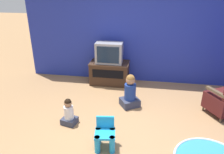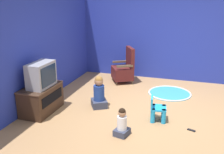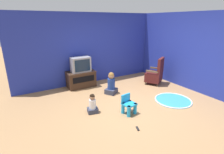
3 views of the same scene
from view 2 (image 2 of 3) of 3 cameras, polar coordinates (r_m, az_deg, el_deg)
ground_plane at (r=5.82m, az=6.86°, el=-7.05°), size 30.00×30.00×0.00m
wall_back at (r=6.10m, az=-16.00°, el=6.20°), size 5.50×0.12×2.56m
wall_right at (r=7.77m, az=12.77°, el=8.72°), size 0.12×5.46×2.56m
tv_cabinet at (r=5.77m, az=-15.13°, el=-4.56°), size 0.98×0.55×0.57m
television at (r=5.57m, az=-15.13°, el=0.47°), size 0.66×0.36×0.52m
black_armchair at (r=7.47m, az=2.62°, el=1.68°), size 0.78×0.76×1.00m
yellow_kid_chair at (r=5.31m, az=9.84°, el=-7.22°), size 0.36×0.34×0.49m
play_mat at (r=6.84m, az=12.44°, el=-3.45°), size 1.08×1.08×0.04m
child_watching_left at (r=4.70m, az=2.18°, el=-10.11°), size 0.31×0.29×0.52m
child_watching_center at (r=5.82m, az=-2.85°, el=-3.64°), size 0.48×0.46×0.72m
remote_control at (r=5.15m, az=16.89°, el=-11.02°), size 0.09×0.16×0.02m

